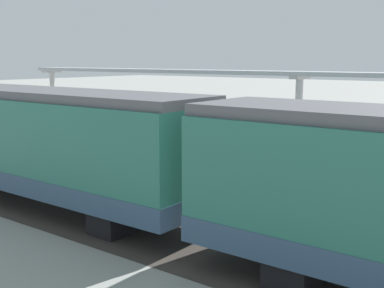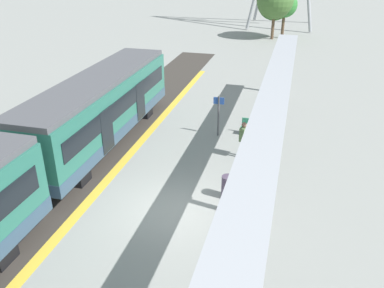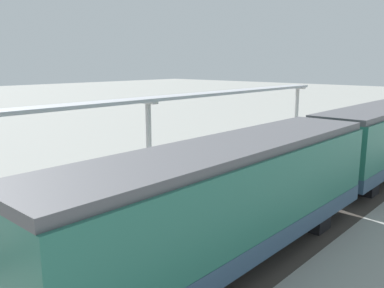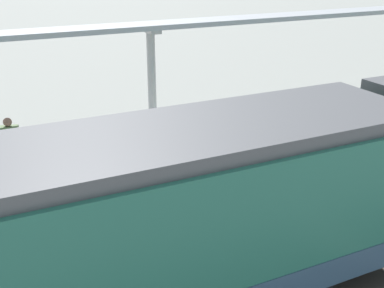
{
  "view_description": "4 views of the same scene",
  "coord_description": "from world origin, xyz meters",
  "px_view_note": "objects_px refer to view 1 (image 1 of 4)",
  "views": [
    {
      "loc": [
        -14.27,
        -8.07,
        4.36
      ],
      "look_at": [
        -0.22,
        2.67,
        1.35
      ],
      "focal_mm": 46.84,
      "sensor_mm": 36.0,
      "label": 1
    },
    {
      "loc": [
        3.92,
        -12.12,
        8.99
      ],
      "look_at": [
        -0.06,
        2.95,
        1.4
      ],
      "focal_mm": 37.64,
      "sensor_mm": 36.0,
      "label": 2
    },
    {
      "loc": [
        -11.52,
        13.29,
        5.58
      ],
      "look_at": [
        -0.14,
        0.69,
        2.14
      ],
      "focal_mm": 37.76,
      "sensor_mm": 36.0,
      "label": 3
    },
    {
      "loc": [
        -11.76,
        5.95,
        6.08
      ],
      "look_at": [
        -0.74,
        0.6,
        1.2
      ],
      "focal_mm": 45.6,
      "sensor_mm": 36.0,
      "label": 4
    }
  ],
  "objects_px": {
    "canopy_pillar_third": "(53,104)",
    "bench_near_end": "(137,145)",
    "train_far_carriage": "(36,143)",
    "passenger_by_the_benches": "(179,137)",
    "trash_bin": "(251,163)",
    "platform_info_sign": "(115,132)",
    "canopy_pillar_second": "(298,125)"
  },
  "relations": [
    {
      "from": "canopy_pillar_second",
      "to": "bench_near_end",
      "type": "height_order",
      "value": "canopy_pillar_second"
    },
    {
      "from": "trash_bin",
      "to": "platform_info_sign",
      "type": "xyz_separation_m",
      "value": [
        -1.54,
        5.75,
        0.85
      ]
    },
    {
      "from": "train_far_carriage",
      "to": "passenger_by_the_benches",
      "type": "height_order",
      "value": "train_far_carriage"
    },
    {
      "from": "canopy_pillar_second",
      "to": "passenger_by_the_benches",
      "type": "distance_m",
      "value": 5.03
    },
    {
      "from": "canopy_pillar_second",
      "to": "canopy_pillar_third",
      "type": "xyz_separation_m",
      "value": [
        0.0,
        14.84,
        0.0
      ]
    },
    {
      "from": "trash_bin",
      "to": "passenger_by_the_benches",
      "type": "xyz_separation_m",
      "value": [
        0.08,
        3.6,
        0.64
      ]
    },
    {
      "from": "train_far_carriage",
      "to": "platform_info_sign",
      "type": "xyz_separation_m",
      "value": [
        5.5,
        2.34,
        -0.5
      ]
    },
    {
      "from": "bench_near_end",
      "to": "platform_info_sign",
      "type": "height_order",
      "value": "platform_info_sign"
    },
    {
      "from": "canopy_pillar_second",
      "to": "canopy_pillar_third",
      "type": "distance_m",
      "value": 14.84
    },
    {
      "from": "canopy_pillar_third",
      "to": "platform_info_sign",
      "type": "height_order",
      "value": "canopy_pillar_third"
    },
    {
      "from": "train_far_carriage",
      "to": "bench_near_end",
      "type": "bearing_deg",
      "value": 21.35
    },
    {
      "from": "train_far_carriage",
      "to": "platform_info_sign",
      "type": "distance_m",
      "value": 6.0
    },
    {
      "from": "train_far_carriage",
      "to": "bench_near_end",
      "type": "xyz_separation_m",
      "value": [
        7.41,
        2.89,
        -1.39
      ]
    },
    {
      "from": "passenger_by_the_benches",
      "to": "canopy_pillar_third",
      "type": "bearing_deg",
      "value": 82.63
    },
    {
      "from": "trash_bin",
      "to": "platform_info_sign",
      "type": "relative_size",
      "value": 0.43
    },
    {
      "from": "bench_near_end",
      "to": "passenger_by_the_benches",
      "type": "relative_size",
      "value": 0.85
    },
    {
      "from": "platform_info_sign",
      "to": "bench_near_end",
      "type": "bearing_deg",
      "value": 16.13
    },
    {
      "from": "passenger_by_the_benches",
      "to": "trash_bin",
      "type": "bearing_deg",
      "value": -91.35
    },
    {
      "from": "canopy_pillar_third",
      "to": "trash_bin",
      "type": "bearing_deg",
      "value": -95.79
    },
    {
      "from": "train_far_carriage",
      "to": "platform_info_sign",
      "type": "relative_size",
      "value": 5.55
    },
    {
      "from": "canopy_pillar_third",
      "to": "bench_near_end",
      "type": "xyz_separation_m",
      "value": [
        -1.02,
        -7.35,
        -1.45
      ]
    },
    {
      "from": "canopy_pillar_second",
      "to": "passenger_by_the_benches",
      "type": "height_order",
      "value": "canopy_pillar_second"
    },
    {
      "from": "bench_near_end",
      "to": "trash_bin",
      "type": "bearing_deg",
      "value": -93.31
    },
    {
      "from": "bench_near_end",
      "to": "trash_bin",
      "type": "height_order",
      "value": "trash_bin"
    },
    {
      "from": "train_far_carriage",
      "to": "bench_near_end",
      "type": "relative_size",
      "value": 8.01
    },
    {
      "from": "canopy_pillar_third",
      "to": "platform_info_sign",
      "type": "relative_size",
      "value": 1.7
    },
    {
      "from": "canopy_pillar_third",
      "to": "passenger_by_the_benches",
      "type": "relative_size",
      "value": 2.08
    },
    {
      "from": "trash_bin",
      "to": "canopy_pillar_second",
      "type": "bearing_deg",
      "value": -40.78
    },
    {
      "from": "bench_near_end",
      "to": "passenger_by_the_benches",
      "type": "height_order",
      "value": "passenger_by_the_benches"
    },
    {
      "from": "trash_bin",
      "to": "passenger_by_the_benches",
      "type": "relative_size",
      "value": 0.53
    },
    {
      "from": "canopy_pillar_second",
      "to": "trash_bin",
      "type": "xyz_separation_m",
      "value": [
        -1.38,
        1.19,
        -1.42
      ]
    },
    {
      "from": "platform_info_sign",
      "to": "passenger_by_the_benches",
      "type": "bearing_deg",
      "value": -52.82
    }
  ]
}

